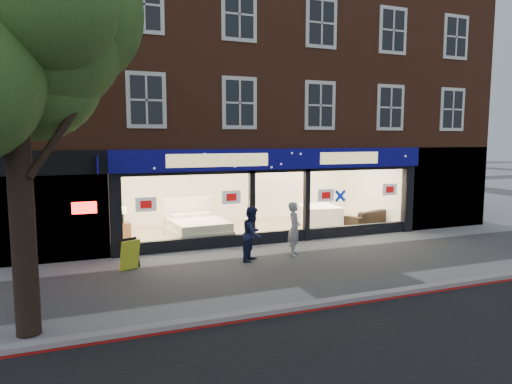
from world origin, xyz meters
TOP-DOWN VIEW (x-y plane):
  - ground at (0.00, 0.00)m, footprint 120.00×120.00m
  - kerb_line at (0.00, -3.10)m, footprint 60.00×0.10m
  - kerb_stone at (0.00, -2.90)m, footprint 60.00×0.25m
  - showroom_floor at (0.00, 5.25)m, footprint 11.00×4.50m
  - building at (-0.02, 6.93)m, footprint 19.00×8.26m
  - street_tree at (-7.57, -2.20)m, footprint 4.00×3.20m
  - display_bed at (-2.64, 4.34)m, footprint 2.10×2.48m
  - bedside_table at (-5.10, 5.33)m, footprint 0.50×0.50m
  - mattress_stack at (2.82, 5.39)m, footprint 1.71×2.06m
  - sofa at (4.60, 4.41)m, footprint 2.18×1.35m
  - a_board at (-5.29, 1.49)m, footprint 0.67×0.56m
  - pedestrian_grey at (-0.32, 1.25)m, footprint 0.65×0.73m
  - pedestrian_blue at (-1.76, 1.11)m, footprint 0.99×1.01m

SIDE VIEW (x-z plane):
  - ground at x=0.00m, z-range 0.00..0.00m
  - kerb_line at x=0.00m, z-range 0.00..0.01m
  - showroom_floor at x=0.00m, z-range 0.00..0.10m
  - kerb_stone at x=0.00m, z-range 0.00..0.12m
  - bedside_table at x=-5.10m, z-range 0.10..0.65m
  - sofa at x=4.60m, z-range 0.10..0.70m
  - a_board at x=-5.29m, z-range 0.00..0.87m
  - display_bed at x=-2.64m, z-range -0.20..1.14m
  - mattress_stack at x=2.82m, z-range 0.10..0.85m
  - pedestrian_blue at x=-1.76m, z-range 0.00..1.64m
  - pedestrian_grey at x=-0.32m, z-range 0.00..1.68m
  - street_tree at x=-7.57m, z-range 1.64..8.24m
  - building at x=-0.02m, z-range 1.52..11.82m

